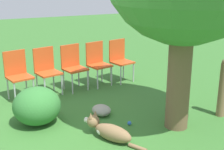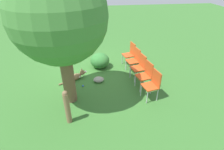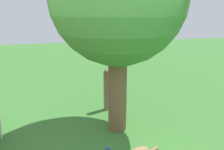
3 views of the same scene
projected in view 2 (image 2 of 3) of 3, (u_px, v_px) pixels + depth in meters
name	position (u px, v px, depth m)	size (l,w,h in m)	color
ground_plane	(88.00, 75.00, 6.76)	(30.00, 30.00, 0.00)	#38702D
oak_tree	(59.00, 18.00, 4.21)	(2.42, 2.42, 3.76)	brown
dog	(75.00, 76.00, 6.44)	(1.00, 0.61, 0.36)	olive
fence_post	(67.00, 107.00, 4.45)	(0.14, 0.14, 1.02)	#846647
red_chair_0	(130.00, 53.00, 7.25)	(0.51, 0.52, 0.95)	#D14C1E
red_chair_1	(135.00, 59.00, 6.77)	(0.51, 0.52, 0.95)	#D14C1E
red_chair_2	(140.00, 66.00, 6.28)	(0.51, 0.52, 0.95)	#D14C1E
red_chair_3	(146.00, 74.00, 5.80)	(0.51, 0.52, 0.95)	#D14C1E
red_chair_4	(153.00, 83.00, 5.32)	(0.51, 0.52, 0.95)	#D14C1E
tennis_ball	(83.00, 86.00, 6.10)	(0.07, 0.07, 0.07)	blue
garden_rock	(99.00, 79.00, 6.35)	(0.38, 0.32, 0.17)	gray
low_shrub	(100.00, 61.00, 7.16)	(0.77, 0.77, 0.62)	#337533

